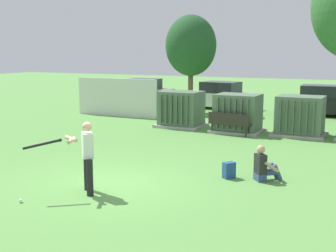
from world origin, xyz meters
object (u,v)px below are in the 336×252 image
Objects in this scene: park_bench at (229,122)px; sports_ball at (21,201)px; transformer_mid_west at (238,114)px; seated_spectator at (264,167)px; parked_car_leftmost at (142,92)px; transformer_mid_east at (300,116)px; batter at (85,154)px; parked_car_left_of_center at (219,96)px; transformer_west at (181,110)px; backpack at (229,170)px; parked_car_right_of_center at (319,101)px.

sports_ball is (-1.59, -9.99, -0.49)m from park_bench.
park_bench is (-0.09, -0.83, -0.25)m from transformer_mid_west.
parked_car_leftmost reaches higher than seated_spectator.
sports_ball is 6.15m from seated_spectator.
transformer_mid_east is 1.21× the size of batter.
parked_car_leftmost and parked_car_left_of_center have the same top height.
transformer_west reaches higher than backpack.
transformer_mid_west is 0.48× the size of parked_car_left_of_center.
batter is at bearing -94.59° from transformer_mid_west.
sports_ball is at bearing -98.83° from transformer_mid_west.
park_bench is (-2.60, -1.18, -0.25)m from transformer_mid_east.
sports_ball is at bearing -110.54° from transformer_mid_east.
transformer_mid_west is 7.91m from parked_car_left_of_center.
backpack is at bearing -69.11° from parked_car_left_of_center.
transformer_mid_west is 0.87m from park_bench.
batter reaches higher than sports_ball.
park_bench is 4.17× the size of backpack.
sports_ball is at bearing -126.31° from batter.
transformer_west is 1.21× the size of batter.
parked_car_right_of_center is (11.43, -0.83, 0.00)m from parked_car_leftmost.
park_bench is 0.43× the size of parked_car_leftmost.
parked_car_right_of_center reaches higher than park_bench.
park_bench is at bearing 116.60° from seated_spectator.
batter is 16.92m from parked_car_left_of_center.
transformer_mid_west is 4.77× the size of backpack.
seated_spectator is (2.81, -6.63, -0.41)m from transformer_mid_west.
sports_ball is (-0.91, -1.24, -0.93)m from batter.
parked_car_right_of_center is (2.47, 7.69, 0.22)m from park_bench.
transformer_mid_east is 1.14× the size of park_bench.
transformer_west is at bearing 158.66° from park_bench.
transformer_west and transformer_mid_west have the same top height.
transformer_mid_west is at bearing -64.38° from parked_car_left_of_center.
sports_ball is at bearing -99.02° from park_bench.
parked_car_right_of_center reaches higher than backpack.
transformer_mid_east is 2.87m from park_bench.
backpack is at bearing -91.94° from parked_car_right_of_center.
transformer_west is 8.39m from parked_car_right_of_center.
transformer_mid_east reaches higher than sports_ball.
transformer_mid_west is at bearing 112.98° from seated_spectator.
batter is at bearing -80.99° from parked_car_left_of_center.
seated_spectator is 0.94m from backpack.
parked_car_left_of_center is (5.64, -0.55, 0.00)m from parked_car_leftmost.
transformer_mid_west is 1.00× the size of transformer_mid_east.
transformer_mid_west is at bearing 85.41° from batter.
sports_ball is 18.15m from parked_car_right_of_center.
park_bench is 8.79m from batter.
seated_spectator is at bearing -65.64° from parked_car_left_of_center.
transformer_west is 8.44m from backpack.
parked_car_leftmost is (-8.97, 8.51, 0.22)m from park_bench.
batter is 3.92m from backpack.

